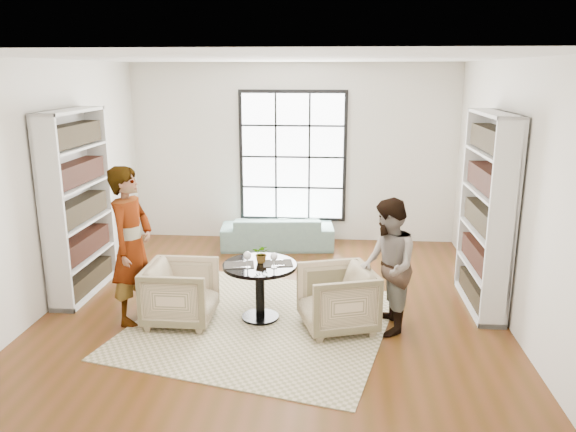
# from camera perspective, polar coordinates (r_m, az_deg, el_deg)

# --- Properties ---
(ground) EXTENTS (6.00, 6.00, 0.00)m
(ground) POSITION_cam_1_polar(r_m,az_deg,el_deg) (7.09, -1.43, -9.25)
(ground) COLOR #552C14
(room_shell) EXTENTS (6.00, 6.01, 6.00)m
(room_shell) POSITION_cam_1_polar(r_m,az_deg,el_deg) (7.21, -1.02, 1.68)
(room_shell) COLOR silver
(room_shell) RESTS_ON ground
(rug) EXTENTS (3.41, 3.41, 0.01)m
(rug) POSITION_cam_1_polar(r_m,az_deg,el_deg) (6.68, -2.75, -10.77)
(rug) COLOR #BBAB8C
(rug) RESTS_ON ground
(pedestal_table) EXTENTS (0.86, 0.86, 0.69)m
(pedestal_table) POSITION_cam_1_polar(r_m,az_deg,el_deg) (6.60, -2.87, -6.43)
(pedestal_table) COLOR black
(pedestal_table) RESTS_ON ground
(sofa) EXTENTS (1.90, 0.90, 0.54)m
(sofa) POSITION_cam_1_polar(r_m,az_deg,el_deg) (9.32, -1.08, -1.61)
(sofa) COLOR slate
(sofa) RESTS_ON ground
(armchair_left) EXTENTS (0.79, 0.77, 0.72)m
(armchair_left) POSITION_cam_1_polar(r_m,az_deg,el_deg) (6.70, -10.83, -7.69)
(armchair_left) COLOR tan
(armchair_left) RESTS_ON ground
(armchair_right) EXTENTS (0.99, 0.98, 0.73)m
(armchair_right) POSITION_cam_1_polar(r_m,az_deg,el_deg) (6.44, 5.00, -8.36)
(armchair_right) COLOR #C6AF8D
(armchair_right) RESTS_ON ground
(person_left) EXTENTS (0.54, 0.73, 1.84)m
(person_left) POSITION_cam_1_polar(r_m,az_deg,el_deg) (6.68, -15.61, -2.91)
(person_left) COLOR gray
(person_left) RESTS_ON ground
(person_right) EXTENTS (0.65, 0.80, 1.53)m
(person_right) POSITION_cam_1_polar(r_m,az_deg,el_deg) (6.32, 10.09, -5.09)
(person_right) COLOR gray
(person_right) RESTS_ON ground
(placemat_left) EXTENTS (0.38, 0.32, 0.01)m
(placemat_left) POSITION_cam_1_polar(r_m,az_deg,el_deg) (6.51, -4.99, -4.96)
(placemat_left) COLOR black
(placemat_left) RESTS_ON pedestal_table
(placemat_right) EXTENTS (0.38, 0.32, 0.01)m
(placemat_right) POSITION_cam_1_polar(r_m,az_deg,el_deg) (6.54, -1.06, -4.82)
(placemat_right) COLOR black
(placemat_right) RESTS_ON pedestal_table
(cutlery_left) EXTENTS (0.18, 0.24, 0.01)m
(cutlery_left) POSITION_cam_1_polar(r_m,az_deg,el_deg) (6.51, -4.99, -4.90)
(cutlery_left) COLOR #BCBDC1
(cutlery_left) RESTS_ON placemat_left
(cutlery_right) EXTENTS (0.18, 0.24, 0.01)m
(cutlery_right) POSITION_cam_1_polar(r_m,az_deg,el_deg) (6.54, -1.06, -4.77)
(cutlery_right) COLOR #BCBDC1
(cutlery_right) RESTS_ON placemat_right
(wine_glass_left) EXTENTS (0.09, 0.09, 0.20)m
(wine_glass_left) POSITION_cam_1_polar(r_m,az_deg,el_deg) (6.37, -4.15, -4.08)
(wine_glass_left) COLOR silver
(wine_glass_left) RESTS_ON pedestal_table
(wine_glass_right) EXTENTS (0.08, 0.08, 0.18)m
(wine_glass_right) POSITION_cam_1_polar(r_m,az_deg,el_deg) (6.36, -1.45, -4.18)
(wine_glass_right) COLOR silver
(wine_glass_right) RESTS_ON pedestal_table
(flower_centerpiece) EXTENTS (0.23, 0.20, 0.22)m
(flower_centerpiece) POSITION_cam_1_polar(r_m,az_deg,el_deg) (6.55, -2.67, -3.83)
(flower_centerpiece) COLOR gray
(flower_centerpiece) RESTS_ON pedestal_table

